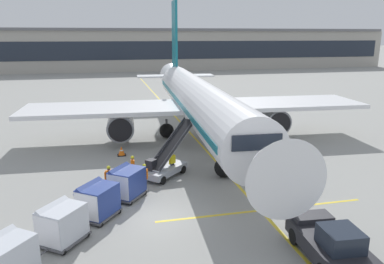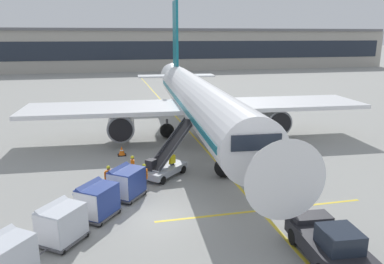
{
  "view_description": "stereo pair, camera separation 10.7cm",
  "coord_description": "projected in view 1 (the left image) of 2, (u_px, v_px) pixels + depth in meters",
  "views": [
    {
      "loc": [
        -2.26,
        -18.07,
        9.35
      ],
      "look_at": [
        3.44,
        6.21,
        2.91
      ],
      "focal_mm": 35.1,
      "sensor_mm": 36.0,
      "label": 1
    },
    {
      "loc": [
        -2.16,
        -18.1,
        9.35
      ],
      "look_at": [
        3.44,
        6.21,
        2.91
      ],
      "focal_mm": 35.1,
      "sensor_mm": 36.0,
      "label": 2
    }
  ],
  "objects": [
    {
      "name": "ground_crew_by_carts",
      "position": [
        133.0,
        167.0,
        24.6
      ],
      "size": [
        0.26,
        0.57,
        1.74
      ],
      "color": "#514C42",
      "rests_on": "ground"
    },
    {
      "name": "safety_cone_engine_keepout",
      "position": [
        121.0,
        151.0,
        30.02
      ],
      "size": [
        0.67,
        0.67,
        0.75
      ],
      "color": "black",
      "rests_on": "ground"
    },
    {
      "name": "baggage_cart_fourth",
      "position": [
        5.0,
        259.0,
        14.45
      ],
      "size": [
        2.48,
        2.66,
        1.91
      ],
      "color": "#515156",
      "rests_on": "ground"
    },
    {
      "name": "parked_airplane",
      "position": [
        197.0,
        101.0,
        34.12
      ],
      "size": [
        30.99,
        40.5,
        13.61
      ],
      "color": "white",
      "rests_on": "ground"
    },
    {
      "name": "ground_crew_by_loader",
      "position": [
        109.0,
        177.0,
        22.73
      ],
      "size": [
        0.54,
        0.36,
        1.74
      ],
      "color": "#514C42",
      "rests_on": "ground"
    },
    {
      "name": "baggage_cart_second",
      "position": [
        97.0,
        200.0,
        19.59
      ],
      "size": [
        2.48,
        2.66,
        1.91
      ],
      "color": "#515156",
      "rests_on": "ground"
    },
    {
      "name": "pushback_tug",
      "position": [
        330.0,
        243.0,
        15.88
      ],
      "size": [
        2.41,
        4.54,
        1.83
      ],
      "color": "#232328",
      "rests_on": "ground"
    },
    {
      "name": "baggage_cart_lead",
      "position": [
        126.0,
        182.0,
        22.01
      ],
      "size": [
        2.48,
        2.66,
        1.91
      ],
      "color": "#515156",
      "rests_on": "ground"
    },
    {
      "name": "belt_loader",
      "position": [
        166.0,
        163.0,
        25.56
      ],
      "size": [
        4.47,
        4.46,
        3.51
      ],
      "color": "#A3A8B2",
      "rests_on": "ground"
    },
    {
      "name": "ground_crew_wingwalker",
      "position": [
        144.0,
        175.0,
        23.04
      ],
      "size": [
        0.42,
        0.48,
        1.74
      ],
      "color": "#333847",
      "rests_on": "ground"
    },
    {
      "name": "ground_crew_marshaller",
      "position": [
        172.0,
        161.0,
        25.65
      ],
      "size": [
        0.51,
        0.39,
        1.74
      ],
      "color": "#333847",
      "rests_on": "ground"
    },
    {
      "name": "apron_guidance_line_lead_in",
      "position": [
        197.0,
        141.0,
        34.28
      ],
      "size": [
        0.2,
        110.0,
        0.01
      ],
      "color": "yellow",
      "rests_on": "ground"
    },
    {
      "name": "apron_guidance_line_stop_bar",
      "position": [
        263.0,
        210.0,
        20.67
      ],
      "size": [
        12.0,
        0.2,
        0.01
      ],
      "color": "yellow",
      "rests_on": "ground"
    },
    {
      "name": "baggage_cart_third",
      "position": [
        61.0,
        223.0,
        17.19
      ],
      "size": [
        2.48,
        2.66,
        1.91
      ],
      "color": "#515156",
      "rests_on": "ground"
    },
    {
      "name": "terminal_building",
      "position": [
        163.0,
        49.0,
        108.1
      ],
      "size": [
        130.98,
        18.44,
        11.17
      ],
      "color": "#A8A399",
      "rests_on": "ground"
    },
    {
      "name": "ground_plane",
      "position": [
        156.0,
        217.0,
        19.88
      ],
      "size": [
        600.0,
        600.0,
        0.0
      ],
      "primitive_type": "plane",
      "color": "gray"
    }
  ]
}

